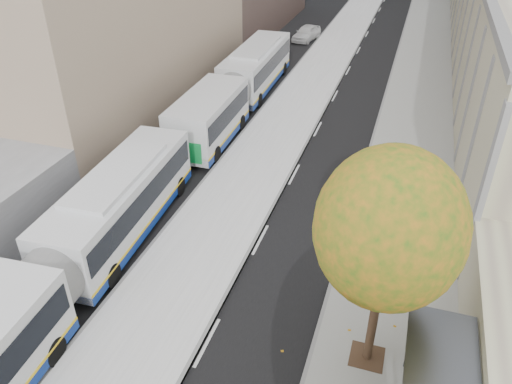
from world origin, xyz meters
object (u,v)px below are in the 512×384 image
at_px(bus_far, 239,85).
at_px(distant_car, 307,33).
at_px(bus_near, 71,258).
at_px(bus_shelter, 447,383).

relative_size(bus_far, distant_car, 4.34).
distance_m(bus_near, bus_far, 18.77).
relative_size(bus_near, distant_car, 4.17).
relative_size(bus_shelter, distant_car, 1.05).
bearing_deg(distant_car, bus_near, -80.62).
height_order(bus_shelter, distant_car, bus_shelter).
bearing_deg(bus_shelter, distant_car, 108.09).
bearing_deg(bus_far, bus_near, -90.77).
bearing_deg(bus_far, distant_car, 87.25).
height_order(bus_near, distant_car, bus_near).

